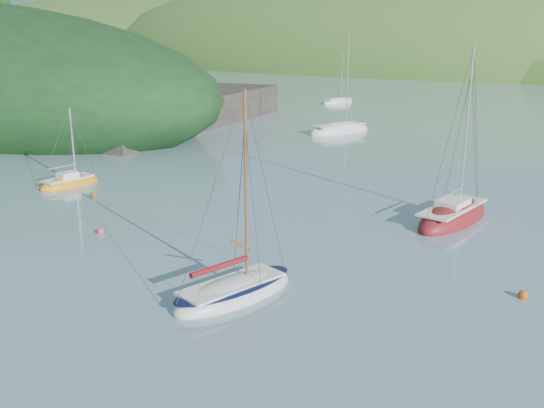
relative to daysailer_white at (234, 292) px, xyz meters
The scene contains 7 objects.
ground 4.62m from the daysailer_white, 168.56° to the right, with size 700.00×700.00×0.00m, color #72939E.
daysailer_white is the anchor object (origin of this frame).
sloop_red 15.90m from the daysailer_white, 74.63° to the left, with size 3.29×7.45×10.67m.
sailboat_yellow 22.61m from the daysailer_white, 158.36° to the left, with size 2.24×4.67×5.99m.
distant_sloop_a 42.45m from the daysailer_white, 111.89° to the left, with size 5.46×8.23×11.09m.
distant_sloop_c 69.66m from the daysailer_white, 114.35° to the left, with size 3.74×6.09×8.20m.
mooring_buoys 6.88m from the daysailer_white, 128.82° to the left, with size 27.49×5.18×0.42m.
Camera 1 is at (18.66, -17.35, 10.64)m, focal length 40.00 mm.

